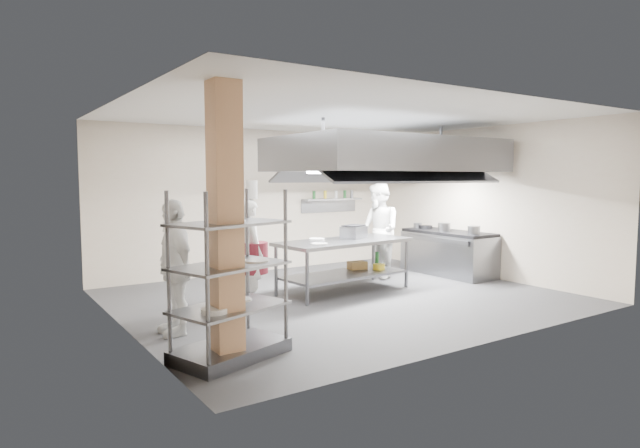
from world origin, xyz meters
TOP-DOWN VIEW (x-y plane):
  - floor at (0.00, 0.00)m, footprint 7.00×7.00m
  - ceiling at (0.00, 0.00)m, footprint 7.00×7.00m
  - wall_back at (0.00, 3.00)m, footprint 7.00×0.00m
  - wall_left at (-3.50, 0.00)m, footprint 0.00×6.00m
  - wall_right at (3.50, 0.00)m, footprint 0.00×6.00m
  - column at (-2.90, -1.90)m, footprint 0.30×0.30m
  - exhaust_hood at (1.30, 0.40)m, footprint 4.00×2.50m
  - hood_strip_a at (0.40, 0.40)m, footprint 1.60×0.12m
  - hood_strip_b at (2.20, 0.40)m, footprint 1.60×0.12m
  - wall_shelf at (1.80, 2.84)m, footprint 1.50×0.28m
  - island at (0.30, 0.34)m, footprint 2.53×1.24m
  - island_worktop at (0.30, 0.34)m, footprint 2.53×1.24m
  - island_undershelf at (0.30, 0.34)m, footprint 2.33×1.12m
  - pass_rack at (-2.80, -1.76)m, footprint 1.40×1.07m
  - cooking_range at (3.08, 0.50)m, footprint 0.80×2.00m
  - range_top at (3.08, 0.50)m, footprint 0.78×1.96m
  - chef_head at (-1.61, 0.17)m, footprint 0.41×0.62m
  - chef_line at (1.60, 0.96)m, footprint 0.92×1.07m
  - chef_plating at (-3.00, -0.51)m, footprint 0.44×1.02m
  - griddle at (0.61, 0.48)m, footprint 0.53×0.48m
  - wicker_basket at (0.76, 0.56)m, footprint 0.35×0.27m
  - stockpot at (2.93, 0.48)m, footprint 0.25×0.25m
  - plate_stack at (-2.80, -1.76)m, footprint 0.28×0.28m

SIDE VIEW (x-z plane):
  - floor at x=0.00m, z-range 0.00..0.00m
  - island_undershelf at x=0.30m, z-range 0.28..0.32m
  - wicker_basket at x=0.76m, z-range 0.32..0.46m
  - cooking_range at x=3.08m, z-range 0.00..0.84m
  - island at x=0.30m, z-range 0.00..0.91m
  - plate_stack at x=-2.80m, z-range 0.57..0.62m
  - chef_head at x=-1.61m, z-range 0.00..1.68m
  - chef_plating at x=-3.00m, z-range 0.00..1.73m
  - range_top at x=3.08m, z-range 0.84..0.90m
  - island_worktop at x=0.30m, z-range 0.85..0.91m
  - pass_rack at x=-2.80m, z-range 0.00..1.86m
  - chef_line at x=1.60m, z-range 0.00..1.90m
  - stockpot at x=2.93m, z-range 0.90..1.08m
  - griddle at x=0.61m, z-range 0.91..1.12m
  - wall_back at x=0.00m, z-range -2.00..5.00m
  - wall_left at x=-3.50m, z-range -1.50..4.50m
  - wall_right at x=3.50m, z-range -1.50..4.50m
  - column at x=-2.90m, z-range 0.00..3.00m
  - wall_shelf at x=1.80m, z-range 1.48..1.52m
  - hood_strip_a at x=0.40m, z-range 2.06..2.10m
  - hood_strip_b at x=2.20m, z-range 2.06..2.10m
  - exhaust_hood at x=1.30m, z-range 2.10..2.70m
  - ceiling at x=0.00m, z-range 3.00..3.00m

